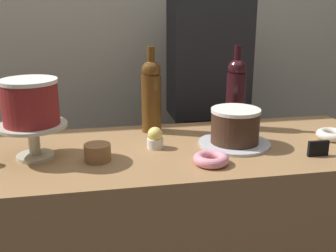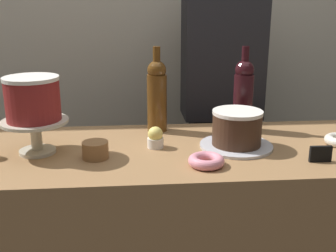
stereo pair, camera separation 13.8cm
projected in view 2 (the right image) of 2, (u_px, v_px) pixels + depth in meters
back_wall at (154, 16)px, 2.11m from camera, size 6.00×0.05×2.60m
cake_stand_pedestal at (36, 131)px, 1.34m from camera, size 0.22×0.22×0.11m
white_layer_cake at (33, 99)px, 1.31m from camera, size 0.18×0.18×0.14m
silver_serving_platter at (236, 146)px, 1.42m from camera, size 0.25×0.25×0.01m
chocolate_round_cake at (237, 128)px, 1.40m from camera, size 0.17×0.17×0.12m
wine_bottle_dark_red at (243, 94)px, 1.57m from camera, size 0.08×0.08×0.33m
wine_bottle_amber at (157, 94)px, 1.56m from camera, size 0.08×0.08×0.33m
cupcake_lemon at (155, 138)px, 1.41m from camera, size 0.06×0.06×0.07m
donut_pink at (206, 161)px, 1.25m from camera, size 0.11×0.11×0.03m
cookie_stack at (95, 150)px, 1.31m from camera, size 0.08×0.08×0.05m
price_sign_chalkboard at (321, 154)px, 1.28m from camera, size 0.07×0.01×0.05m
barista_figure at (220, 117)px, 1.97m from camera, size 0.36×0.22×1.60m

